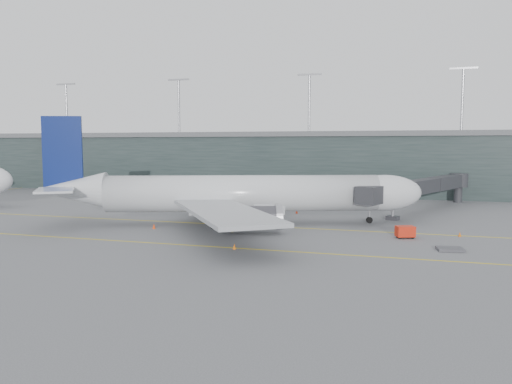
# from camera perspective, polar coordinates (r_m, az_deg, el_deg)

# --- Properties ---
(ground) EXTENTS (320.00, 320.00, 0.00)m
(ground) POSITION_cam_1_polar(r_m,az_deg,el_deg) (80.38, -3.78, -3.23)
(ground) COLOR #525357
(ground) RESTS_ON ground
(taxiline_a) EXTENTS (160.00, 0.25, 0.02)m
(taxiline_a) POSITION_cam_1_polar(r_m,az_deg,el_deg) (76.69, -4.82, -3.65)
(taxiline_a) COLOR gold
(taxiline_a) RESTS_ON ground
(taxiline_b) EXTENTS (160.00, 0.25, 0.02)m
(taxiline_b) POSITION_cam_1_polar(r_m,az_deg,el_deg) (62.29, -10.19, -5.84)
(taxiline_b) COLOR gold
(taxiline_b) RESTS_ON ground
(taxiline_lead_main) EXTENTS (0.25, 60.00, 0.02)m
(taxiline_lead_main) POSITION_cam_1_polar(r_m,az_deg,el_deg) (97.95, 3.02, -1.66)
(taxiline_lead_main) COLOR gold
(taxiline_lead_main) RESTS_ON ground
(terminal) EXTENTS (240.00, 36.00, 29.00)m
(terminal) POSITION_cam_1_polar(r_m,az_deg,el_deg) (135.45, 4.72, 3.53)
(terminal) COLOR #1F2A29
(terminal) RESTS_ON ground
(main_aircraft) EXTENTS (56.44, 52.03, 16.29)m
(main_aircraft) POSITION_cam_1_polar(r_m,az_deg,el_deg) (75.73, -1.84, -0.27)
(main_aircraft) COLOR silver
(main_aircraft) RESTS_ON ground
(jet_bridge) EXTENTS (18.46, 44.31, 6.08)m
(jet_bridge) POSITION_cam_1_polar(r_m,az_deg,el_deg) (95.93, 17.30, 0.68)
(jet_bridge) COLOR #29292D
(jet_bridge) RESTS_ON ground
(gse_cart) EXTENTS (2.70, 2.21, 1.58)m
(gse_cart) POSITION_cam_1_polar(r_m,az_deg,el_deg) (67.68, 16.68, -4.33)
(gse_cart) COLOR red
(gse_cart) RESTS_ON ground
(baggage_dolly) EXTENTS (3.17, 2.68, 0.29)m
(baggage_dolly) POSITION_cam_1_polar(r_m,az_deg,el_deg) (61.66, 21.31, -6.09)
(baggage_dolly) COLOR #3D3C42
(baggage_dolly) RESTS_ON ground
(uld_a) EXTENTS (2.17, 1.94, 1.64)m
(uld_a) POSITION_cam_1_polar(r_m,az_deg,el_deg) (89.90, -3.96, -1.75)
(uld_a) COLOR #3A3A3F
(uld_a) RESTS_ON ground
(uld_b) EXTENTS (2.21, 1.84, 1.87)m
(uld_b) POSITION_cam_1_polar(r_m,az_deg,el_deg) (92.68, -3.06, -1.46)
(uld_b) COLOR #3A3A3F
(uld_b) RESTS_ON ground
(uld_c) EXTENTS (2.48, 2.18, 1.92)m
(uld_c) POSITION_cam_1_polar(r_m,az_deg,el_deg) (90.83, -1.85, -1.58)
(uld_c) COLOR #3A3A3F
(uld_c) RESTS_ON ground
(cone_nose) EXTENTS (0.40, 0.40, 0.64)m
(cone_nose) POSITION_cam_1_polar(r_m,az_deg,el_deg) (71.23, 22.26, -4.49)
(cone_nose) COLOR #D1590B
(cone_nose) RESTS_ON ground
(cone_wing_stbd) EXTENTS (0.41, 0.41, 0.65)m
(cone_wing_stbd) POSITION_cam_1_polar(r_m,az_deg,el_deg) (58.23, -2.49, -6.23)
(cone_wing_stbd) COLOR orange
(cone_wing_stbd) RESTS_ON ground
(cone_wing_port) EXTENTS (0.44, 0.44, 0.69)m
(cone_wing_port) POSITION_cam_1_polar(r_m,az_deg,el_deg) (88.28, 4.67, -2.23)
(cone_wing_port) COLOR #F4380D
(cone_wing_port) RESTS_ON ground
(cone_tail) EXTENTS (0.46, 0.46, 0.74)m
(cone_tail) POSITION_cam_1_polar(r_m,az_deg,el_deg) (73.50, -11.59, -3.86)
(cone_tail) COLOR #F4400D
(cone_tail) RESTS_ON ground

